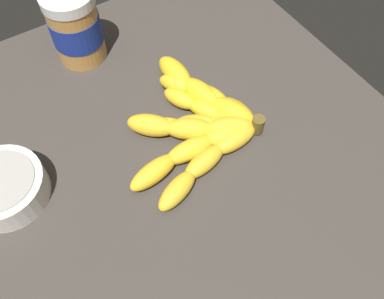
# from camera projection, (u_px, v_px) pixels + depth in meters

# --- Properties ---
(ground_plane) EXTENTS (0.90, 0.71, 0.04)m
(ground_plane) POSITION_uv_depth(u_px,v_px,m) (198.00, 190.00, 0.61)
(ground_plane) COLOR #38332D
(banana_bunch) EXTENTS (0.26, 0.24, 0.04)m
(banana_bunch) POSITION_uv_depth(u_px,v_px,m) (200.00, 122.00, 0.63)
(banana_bunch) COLOR gold
(banana_bunch) RESTS_ON ground_plane
(peanut_butter_jar) EXTENTS (0.09, 0.09, 0.13)m
(peanut_butter_jar) POSITION_uv_depth(u_px,v_px,m) (75.00, 27.00, 0.68)
(peanut_butter_jar) COLOR #BF8442
(peanut_butter_jar) RESTS_ON ground_plane
(small_bowl) EXTENTS (0.12, 0.12, 0.04)m
(small_bowl) POSITION_uv_depth(u_px,v_px,m) (4.00, 187.00, 0.56)
(small_bowl) COLOR silver
(small_bowl) RESTS_ON ground_plane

